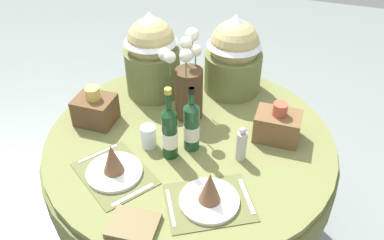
% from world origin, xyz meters
% --- Properties ---
extents(ground, '(8.00, 8.00, 0.00)m').
position_xyz_m(ground, '(0.00, 0.00, 0.00)').
color(ground, gray).
extents(dining_table, '(1.40, 1.40, 0.77)m').
position_xyz_m(dining_table, '(0.00, 0.00, 0.63)').
color(dining_table, olive).
rests_on(dining_table, ground).
extents(place_setting_left, '(0.43, 0.41, 0.16)m').
position_xyz_m(place_setting_left, '(-0.23, -0.33, 0.82)').
color(place_setting_left, brown).
rests_on(place_setting_left, dining_table).
extents(place_setting_right, '(0.42, 0.39, 0.16)m').
position_xyz_m(place_setting_right, '(0.20, -0.36, 0.82)').
color(place_setting_right, brown).
rests_on(place_setting_right, dining_table).
extents(flower_vase, '(0.21, 0.25, 0.42)m').
position_xyz_m(flower_vase, '(-0.07, 0.17, 0.95)').
color(flower_vase, '#47331E').
rests_on(flower_vase, dining_table).
extents(wine_bottle_left, '(0.07, 0.07, 0.36)m').
position_xyz_m(wine_bottle_left, '(-0.04, -0.14, 0.90)').
color(wine_bottle_left, '#143819').
rests_on(wine_bottle_left, dining_table).
extents(wine_bottle_centre, '(0.07, 0.07, 0.33)m').
position_xyz_m(wine_bottle_centre, '(0.03, -0.06, 0.90)').
color(wine_bottle_centre, '#194223').
rests_on(wine_bottle_centre, dining_table).
extents(tumbler_near_left, '(0.07, 0.07, 0.11)m').
position_xyz_m(tumbler_near_left, '(-0.16, -0.11, 0.82)').
color(tumbler_near_left, silver).
rests_on(tumbler_near_left, dining_table).
extents(pepper_mill, '(0.05, 0.05, 0.18)m').
position_xyz_m(pepper_mill, '(0.26, -0.07, 0.85)').
color(pepper_mill, '#B7B2AD').
rests_on(pepper_mill, dining_table).
extents(book_on_table, '(0.19, 0.16, 0.02)m').
position_xyz_m(book_on_table, '(-0.04, -0.56, 0.78)').
color(book_on_table, brown).
rests_on(book_on_table, dining_table).
extents(gift_tub_back_left, '(0.29, 0.29, 0.46)m').
position_xyz_m(gift_tub_back_left, '(-0.31, 0.32, 1.01)').
color(gift_tub_back_left, olive).
rests_on(gift_tub_back_left, dining_table).
extents(gift_tub_back_centre, '(0.31, 0.31, 0.44)m').
position_xyz_m(gift_tub_back_centre, '(0.09, 0.48, 1.00)').
color(gift_tub_back_centre, olive).
rests_on(gift_tub_back_centre, dining_table).
extents(woven_basket_side_left, '(0.19, 0.16, 0.20)m').
position_xyz_m(woven_basket_side_left, '(-0.48, -0.02, 0.84)').
color(woven_basket_side_left, brown).
rests_on(woven_basket_side_left, dining_table).
extents(woven_basket_side_right, '(0.21, 0.15, 0.19)m').
position_xyz_m(woven_basket_side_right, '(0.39, 0.13, 0.84)').
color(woven_basket_side_right, brown).
rests_on(woven_basket_side_right, dining_table).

